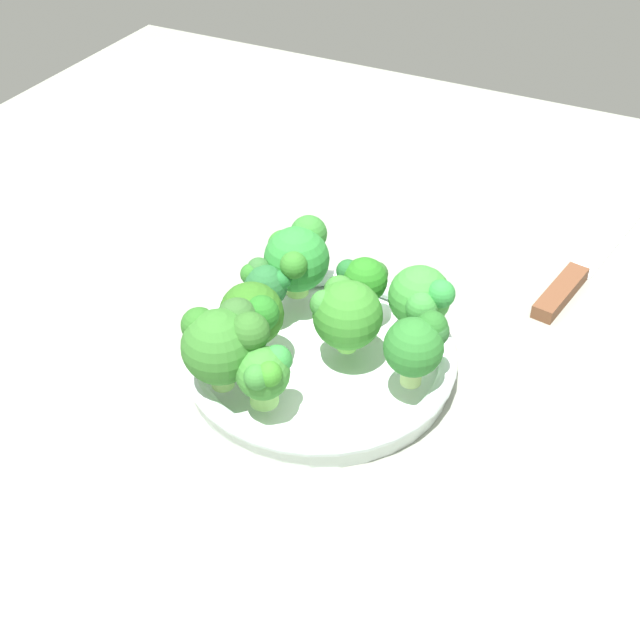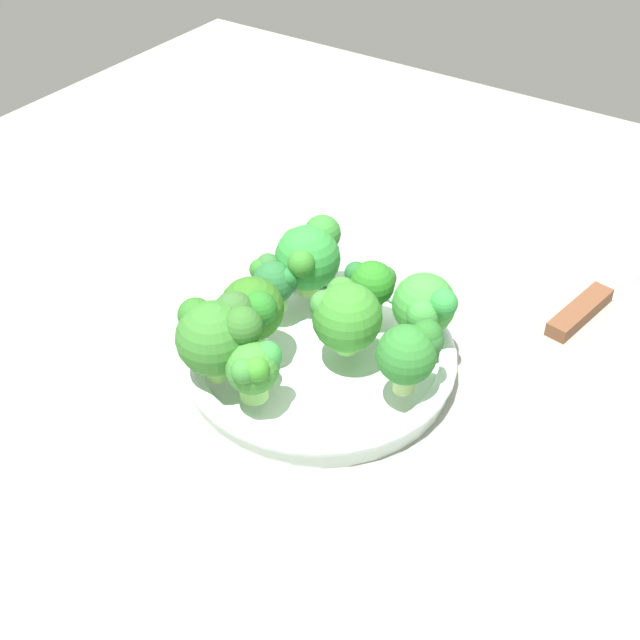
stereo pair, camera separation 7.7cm
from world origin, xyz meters
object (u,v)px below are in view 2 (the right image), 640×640
broccoli_floret_1 (345,315)px  broccoli_floret_7 (425,306)px  broccoli_floret_6 (254,368)px  knife (603,293)px  broccoli_floret_3 (218,333)px  broccoli_floret_8 (309,254)px  broccoli_floret_5 (251,310)px  bowl (320,358)px  broccoli_floret_0 (273,281)px  broccoli_floret_4 (411,352)px  broccoli_floret_2 (372,284)px

broccoli_floret_1 → broccoli_floret_7: (5.09, 5.39, -0.25)cm
broccoli_floret_1 → broccoli_floret_7: 7.42cm
broccoli_floret_6 → knife: (18.74, 34.73, -5.87)cm
broccoli_floret_6 → broccoli_floret_3: bearing=171.1°
broccoli_floret_3 → broccoli_floret_6: size_ratio=1.40×
broccoli_floret_8 → broccoli_floret_5: bearing=-85.7°
broccoli_floret_3 → broccoli_floret_7: 18.88cm
bowl → broccoli_floret_1: size_ratio=3.64×
broccoli_floret_0 → broccoli_floret_4: bearing=-10.0°
broccoli_floret_1 → broccoli_floret_5: bearing=-148.6°
knife → broccoli_floret_7: bearing=-118.8°
broccoli_floret_1 → knife: broccoli_floret_1 is taller
bowl → broccoli_floret_5: bearing=-145.6°
broccoli_floret_3 → broccoli_floret_7: size_ratio=1.19×
broccoli_floret_2 → broccoli_floret_5: (-6.24, -10.30, 0.84)cm
broccoli_floret_6 → broccoli_floret_8: 16.17cm
broccoli_floret_2 → broccoli_floret_3: 16.25cm
broccoli_floret_4 → knife: (8.54, 26.46, -6.65)cm
broccoli_floret_6 → broccoli_floret_5: bearing=128.9°
knife → broccoli_floret_3: bearing=-124.1°
bowl → knife: (18.01, 25.98, -1.03)cm
knife → bowl: bearing=-124.7°
bowl → broccoli_floret_5: (-5.01, -3.43, 5.70)cm
broccoli_floret_1 → broccoli_floret_3: 11.48cm
broccoli_floret_2 → broccoli_floret_0: bearing=-151.7°
broccoli_floret_1 → broccoli_floret_4: bearing=-10.6°
broccoli_floret_1 → broccoli_floret_4: broccoli_floret_1 is taller
broccoli_floret_3 → knife: 41.75cm
broccoli_floret_3 → broccoli_floret_5: broccoli_floret_3 is taller
broccoli_floret_1 → broccoli_floret_4: (7.38, -1.38, 0.23)cm
broccoli_floret_2 → broccoli_floret_6: same height
bowl → broccoli_floret_8: 10.45cm
broccoli_floret_4 → broccoli_floret_3: bearing=-152.4°
broccoli_floret_0 → broccoli_floret_8: 4.52cm
broccoli_floret_6 → broccoli_floret_0: bearing=119.4°
broccoli_floret_6 → broccoli_floret_7: broccoli_floret_7 is taller
broccoli_floret_0 → broccoli_floret_4: broccoli_floret_4 is taller
broccoli_floret_6 → broccoli_floret_8: size_ratio=0.72×
broccoli_floret_4 → broccoli_floret_8: size_ratio=0.87×
bowl → broccoli_floret_0: broccoli_floret_0 is taller
broccoli_floret_3 → knife: size_ratio=0.29×
broccoli_floret_6 → broccoli_floret_7: size_ratio=0.85×
broccoli_floret_5 → broccoli_floret_8: size_ratio=0.92×
broccoli_floret_6 → bowl: bearing=85.2°
broccoli_floret_7 → broccoli_floret_0: bearing=-164.7°
broccoli_floret_2 → broccoli_floret_7: size_ratio=0.86×
bowl → broccoli_floret_5: broccoli_floret_5 is taller
bowl → broccoli_floret_1: 5.86cm
broccoli_floret_3 → broccoli_floret_8: 14.70cm
broccoli_floret_3 → broccoli_floret_5: 4.67cm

